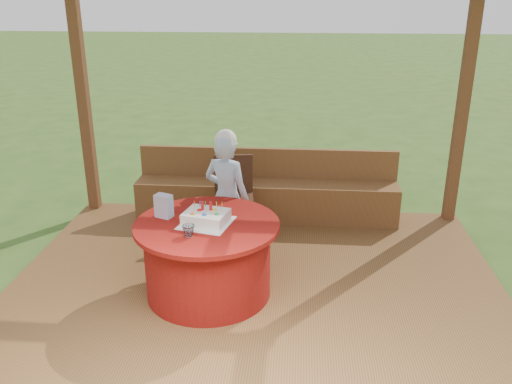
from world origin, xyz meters
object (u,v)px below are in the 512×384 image
Objects in this scene: table at (208,258)px; birthday_cake at (206,217)px; gift_bag at (164,206)px; bench at (266,196)px; drinking_glass at (189,231)px; elderly_woman at (227,195)px; chair at (234,192)px.

birthday_cake is (-0.00, -0.01, 0.39)m from table.
table is 6.07× the size of gift_bag.
bench is 2.09m from drinking_glass.
elderly_woman is 2.71× the size of birthday_cake.
bench is 1.76m from table.
drinking_glass is at bearing -110.84° from birthday_cake.
drinking_glass is at bearing -96.50° from chair.
birthday_cake reaches higher than bench.
gift_bag is (-0.79, -1.61, 0.52)m from bench.
gift_bag is at bearing 165.63° from table.
birthday_cake reaches higher than drinking_glass.
table is (-0.40, -1.71, 0.08)m from bench.
elderly_woman is 0.73m from birthday_cake.
bench is 0.59m from chair.
table is at bearing -93.35° from chair.
drinking_glass is at bearing -100.09° from elderly_woman.
table is at bearing -95.94° from elderly_woman.
elderly_woman is (0.07, 0.72, 0.32)m from table.
bench is 1.11m from elderly_woman.
table is 1.27m from chair.
drinking_glass is at bearing -29.44° from gift_bag.
gift_bag is (-0.39, 0.11, 0.05)m from birthday_cake.
gift_bag reaches higher than drinking_glass.
gift_bag is at bearing -126.76° from elderly_woman.
elderly_woman reaches higher than bench.
drinking_glass is (-0.17, -1.53, 0.25)m from chair.
bench reaches higher than table.
gift_bag reaches higher than bench.
drinking_glass is (-0.10, -0.26, -0.01)m from birthday_cake.
drinking_glass is (-0.50, -1.97, 0.46)m from bench.
bench is at bearing 75.78° from drinking_glass.
elderly_woman reaches higher than chair.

